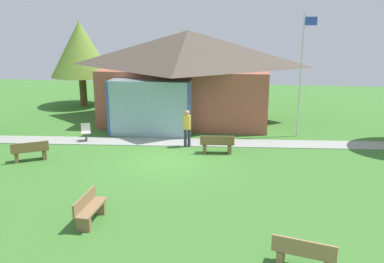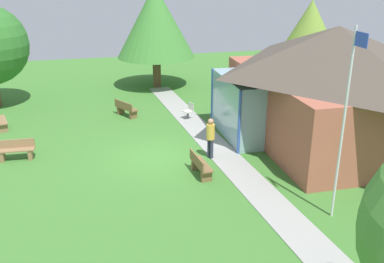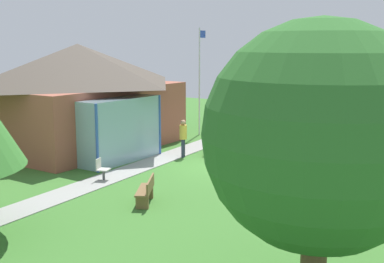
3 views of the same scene
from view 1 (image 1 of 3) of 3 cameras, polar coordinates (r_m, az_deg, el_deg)
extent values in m
plane|color=#3D752D|center=(17.81, -3.49, -4.00)|extent=(44.00, 44.00, 0.00)
cube|color=#A35642|center=(25.11, -0.48, 5.32)|extent=(9.10, 6.73, 3.12)
pyramid|color=#4C4238|center=(24.80, -0.49, 11.19)|extent=(10.10, 7.73, 2.03)
cube|color=#8CB2BF|center=(21.56, -5.61, 3.21)|extent=(4.09, 1.20, 2.81)
cylinder|color=#3359B2|center=(21.57, -11.29, 2.99)|extent=(0.12, 0.12, 2.81)
cylinder|color=#3359B2|center=(20.60, -0.45, 2.72)|extent=(0.12, 0.12, 2.81)
cube|color=#999993|center=(20.38, -1.98, -1.45)|extent=(21.95, 3.07, 0.03)
cylinder|color=silver|center=(21.55, 14.44, 7.14)|extent=(0.08, 0.08, 6.02)
cube|color=blue|center=(21.41, 15.74, 14.16)|extent=(0.60, 0.02, 0.40)
cube|color=olive|center=(12.87, -13.45, -9.97)|extent=(0.49, 1.51, 0.06)
cube|color=olive|center=(13.43, -12.46, -10.00)|extent=(0.41, 0.17, 0.39)
cube|color=olive|center=(12.53, -14.38, -12.04)|extent=(0.41, 0.17, 0.39)
cube|color=olive|center=(12.85, -14.30, -9.02)|extent=(0.11, 1.50, 0.36)
cube|color=#9E7A51|center=(10.74, 14.93, -15.37)|extent=(1.56, 0.83, 0.06)
cube|color=#9E7A51|center=(10.94, 11.88, -16.12)|extent=(0.26, 0.43, 0.39)
cube|color=#9E7A51|center=(10.48, 14.84, -14.88)|extent=(1.46, 0.46, 0.36)
cube|color=brown|center=(18.97, -21.02, -2.37)|extent=(1.51, 1.15, 0.06)
cube|color=brown|center=(19.04, -22.60, -3.27)|extent=(0.34, 0.43, 0.39)
cube|color=brown|center=(19.06, -19.30, -2.93)|extent=(0.34, 0.43, 0.39)
cube|color=brown|center=(18.73, -21.05, -1.92)|extent=(1.32, 0.83, 0.36)
cube|color=brown|center=(18.72, 3.41, -1.59)|extent=(1.53, 0.57, 0.06)
cube|color=brown|center=(18.80, 1.72, -2.31)|extent=(0.20, 0.41, 0.39)
cube|color=brown|center=(18.81, 5.07, -2.35)|extent=(0.20, 0.41, 0.39)
cube|color=brown|center=(18.48, 3.43, -1.13)|extent=(1.50, 0.20, 0.36)
cube|color=beige|center=(21.08, -14.11, -0.15)|extent=(0.57, 0.57, 0.04)
cube|color=beige|center=(21.22, -14.15, 0.56)|extent=(0.42, 0.20, 0.40)
cylinder|color=#4C4C51|center=(21.14, -14.07, -0.75)|extent=(0.10, 0.10, 0.42)
cylinder|color=#4C4C51|center=(21.19, -14.04, -1.27)|extent=(0.36, 0.36, 0.02)
cylinder|color=#2D3347|center=(19.63, -0.40, -0.84)|extent=(0.14, 0.14, 0.85)
cylinder|color=#2D3347|center=(19.59, -0.91, -0.88)|extent=(0.14, 0.14, 0.85)
cylinder|color=gold|center=(19.42, -0.66, 1.26)|extent=(0.34, 0.34, 0.65)
sphere|color=tan|center=(19.32, -0.66, 2.55)|extent=(0.24, 0.24, 0.24)
cylinder|color=brown|center=(29.90, -14.46, 5.34)|extent=(0.48, 0.48, 2.01)
cone|color=olive|center=(29.58, -14.82, 10.73)|extent=(4.04, 4.04, 3.63)
camera|label=2|loc=(19.35, 53.20, 14.45)|focal=40.81mm
camera|label=3|loc=(22.03, -67.70, 4.12)|focal=47.20mm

